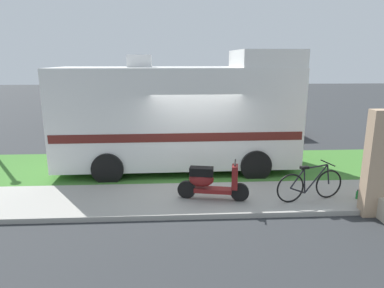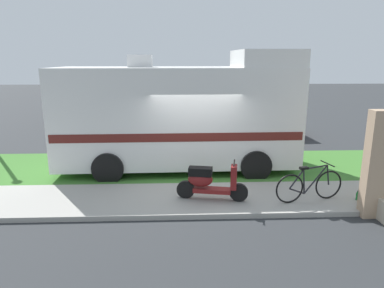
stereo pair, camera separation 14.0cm
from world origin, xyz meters
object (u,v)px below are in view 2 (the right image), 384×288
(pickup_truck_far, at_px, (133,107))
(scooter, at_px, (209,182))
(bicycle, at_px, (309,185))
(bottle_green, at_px, (357,196))
(motorhome_rv, at_px, (181,114))
(pickup_truck_near, at_px, (226,116))

(pickup_truck_far, bearing_deg, scooter, -73.73)
(scooter, bearing_deg, bicycle, -4.39)
(pickup_truck_far, relative_size, bottle_green, 23.27)
(motorhome_rv, xyz_separation_m, pickup_truck_near, (2.10, 4.66, -0.83))
(bicycle, bearing_deg, pickup_truck_far, 116.83)
(bicycle, bearing_deg, pickup_truck_near, 96.99)
(bicycle, xyz_separation_m, pickup_truck_near, (-0.94, 7.64, 0.42))
(motorhome_rv, relative_size, scooter, 4.24)
(pickup_truck_far, height_order, bottle_green, pickup_truck_far)
(pickup_truck_far, bearing_deg, bottle_green, -58.33)
(pickup_truck_near, bearing_deg, bottle_green, -74.34)
(scooter, relative_size, pickup_truck_far, 0.32)
(scooter, distance_m, pickup_truck_near, 7.61)
(motorhome_rv, height_order, scooter, motorhome_rv)
(motorhome_rv, height_order, bottle_green, motorhome_rv)
(scooter, distance_m, bicycle, 2.39)
(motorhome_rv, bearing_deg, pickup_truck_near, 65.79)
(motorhome_rv, bearing_deg, pickup_truck_far, 107.35)
(motorhome_rv, bearing_deg, bicycle, -44.49)
(pickup_truck_far, distance_m, bottle_green, 12.78)
(scooter, xyz_separation_m, bottle_green, (3.58, -0.18, -0.36))
(bottle_green, bearing_deg, pickup_truck_far, 121.67)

